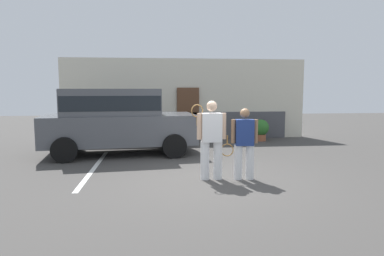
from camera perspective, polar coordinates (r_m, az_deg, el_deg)
ground_plane at (r=7.82m, az=3.32°, el=-8.63°), size 40.00×40.00×0.00m
parking_stripe_0 at (r=9.31m, az=-15.96°, el=-6.39°), size 0.12×4.40×0.01m
house_frontage at (r=14.14m, az=-1.06°, el=4.46°), size 9.97×0.40×3.27m
parked_suv at (r=10.90m, az=-12.42°, el=1.64°), size 4.77×2.55×2.05m
tennis_player_man at (r=7.71m, az=3.23°, el=-1.78°), size 0.80×0.28×1.78m
tennis_player_woman at (r=7.79m, az=8.67°, el=-2.48°), size 0.86×0.29×1.62m
potted_plant_by_porch at (r=13.81m, az=11.37°, el=-0.16°), size 0.65×0.65×0.85m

